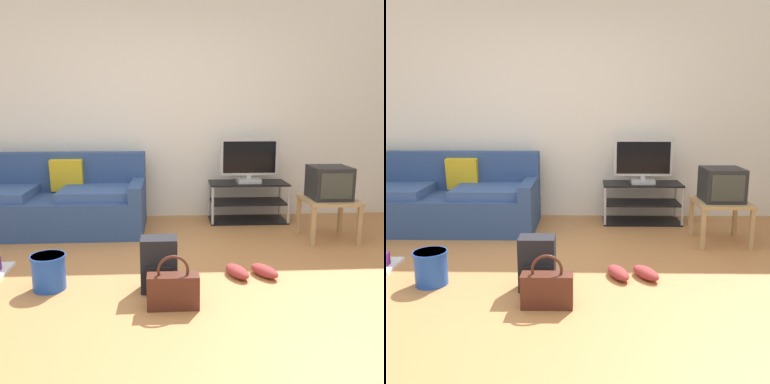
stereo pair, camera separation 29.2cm
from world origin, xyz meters
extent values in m
cube|color=#B27542|center=(0.00, 0.00, -0.01)|extent=(9.00, 9.80, 0.02)
cube|color=silver|center=(0.00, 2.45, 1.35)|extent=(9.00, 0.10, 2.70)
cube|color=navy|center=(-1.24, 1.81, 0.19)|extent=(2.09, 0.91, 0.39)
cube|color=navy|center=(-1.24, 2.16, 0.61)|extent=(2.09, 0.20, 0.45)
cube|color=navy|center=(-0.26, 1.81, 0.47)|extent=(0.14, 0.91, 0.16)
cube|color=#365289|center=(-0.66, 1.75, 0.44)|extent=(0.83, 0.64, 0.10)
cube|color=gold|center=(-1.08, 2.04, 0.59)|extent=(0.36, 0.15, 0.37)
cube|color=black|center=(1.03, 2.10, 0.46)|extent=(0.92, 0.43, 0.02)
cube|color=black|center=(1.03, 2.10, 0.24)|extent=(0.88, 0.41, 0.02)
cube|color=black|center=(1.03, 2.10, 0.01)|extent=(0.92, 0.43, 0.02)
cylinder|color=#B7B7BC|center=(0.58, 1.90, 0.24)|extent=(0.03, 0.03, 0.47)
cylinder|color=#B7B7BC|center=(1.47, 1.90, 0.24)|extent=(0.03, 0.03, 0.47)
cylinder|color=#B7B7BC|center=(0.58, 2.30, 0.24)|extent=(0.03, 0.03, 0.47)
cylinder|color=#B7B7BC|center=(1.47, 2.30, 0.24)|extent=(0.03, 0.03, 0.47)
cube|color=#B2B2B7|center=(1.03, 2.08, 0.50)|extent=(0.27, 0.22, 0.05)
cube|color=#B2B2B7|center=(1.03, 2.08, 0.54)|extent=(0.05, 0.04, 0.04)
cube|color=#B2B2B7|center=(1.03, 2.08, 0.78)|extent=(0.68, 0.04, 0.43)
cube|color=black|center=(1.03, 2.06, 0.78)|extent=(0.62, 0.01, 0.37)
cube|color=tan|center=(1.72, 1.33, 0.42)|extent=(0.52, 0.52, 0.03)
cube|color=tan|center=(1.49, 1.10, 0.20)|extent=(0.04, 0.04, 0.40)
cube|color=tan|center=(1.95, 1.10, 0.20)|extent=(0.04, 0.04, 0.40)
cube|color=tan|center=(1.49, 1.57, 0.20)|extent=(0.04, 0.04, 0.40)
cube|color=tan|center=(1.95, 1.57, 0.20)|extent=(0.04, 0.04, 0.40)
cube|color=#232326|center=(1.72, 1.35, 0.60)|extent=(0.38, 0.39, 0.33)
cube|color=#333833|center=(1.72, 1.16, 0.60)|extent=(0.32, 0.01, 0.26)
cube|color=black|center=(0.00, 0.18, 0.20)|extent=(0.27, 0.19, 0.41)
cube|color=black|center=(0.00, 0.08, 0.13)|extent=(0.21, 0.04, 0.18)
cylinder|color=black|center=(-0.08, 0.30, 0.22)|extent=(0.04, 0.04, 0.33)
cylinder|color=black|center=(0.07, 0.30, 0.22)|extent=(0.04, 0.04, 0.33)
cube|color=#4C2319|center=(0.10, -0.12, 0.12)|extent=(0.36, 0.13, 0.24)
torus|color=#4C2319|center=(0.10, -0.12, 0.27)|extent=(0.22, 0.02, 0.22)
cylinder|color=blue|center=(-0.83, 0.25, 0.13)|extent=(0.25, 0.25, 0.27)
cylinder|color=blue|center=(-0.83, 0.25, 0.26)|extent=(0.26, 0.26, 0.02)
ellipsoid|color=#993333|center=(0.63, 0.39, 0.04)|extent=(0.23, 0.32, 0.09)
ellipsoid|color=#993333|center=(0.85, 0.39, 0.04)|extent=(0.26, 0.32, 0.09)
camera|label=1|loc=(0.07, -2.82, 1.36)|focal=39.67mm
camera|label=2|loc=(0.36, -2.83, 1.36)|focal=39.67mm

